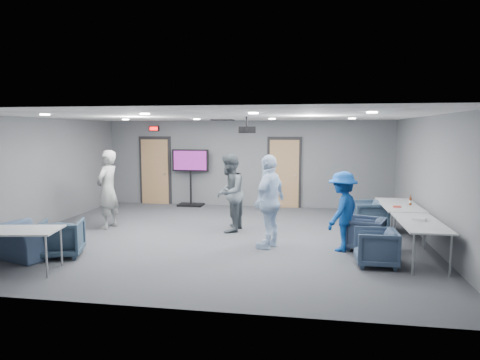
% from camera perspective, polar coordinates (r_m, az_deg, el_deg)
% --- Properties ---
extents(floor, '(9.00, 9.00, 0.00)m').
position_cam_1_polar(floor, '(9.79, -2.70, -7.49)').
color(floor, '#37393E').
rests_on(floor, ground).
extents(ceiling, '(9.00, 9.00, 0.00)m').
position_cam_1_polar(ceiling, '(9.51, -2.78, 8.50)').
color(ceiling, white).
rests_on(ceiling, wall_back).
extents(wall_back, '(9.00, 0.02, 2.70)m').
position_cam_1_polar(wall_back, '(13.48, 0.84, 2.20)').
color(wall_back, slate).
rests_on(wall_back, floor).
extents(wall_front, '(9.00, 0.02, 2.70)m').
position_cam_1_polar(wall_front, '(5.75, -11.18, -3.89)').
color(wall_front, slate).
rests_on(wall_front, floor).
extents(wall_left, '(0.02, 8.00, 2.70)m').
position_cam_1_polar(wall_left, '(11.38, -25.47, 0.75)').
color(wall_left, slate).
rests_on(wall_left, floor).
extents(wall_right, '(0.02, 8.00, 2.70)m').
position_cam_1_polar(wall_right, '(9.67, 24.32, -0.12)').
color(wall_right, slate).
rests_on(wall_right, floor).
extents(door_left, '(1.06, 0.17, 2.24)m').
position_cam_1_polar(door_left, '(14.22, -11.23, 1.16)').
color(door_left, black).
rests_on(door_left, wall_back).
extents(door_right, '(1.06, 0.17, 2.24)m').
position_cam_1_polar(door_right, '(13.33, 5.92, 0.90)').
color(door_right, black).
rests_on(door_right, wall_back).
extents(exit_sign, '(0.32, 0.08, 0.16)m').
position_cam_1_polar(exit_sign, '(14.14, -11.39, 6.74)').
color(exit_sign, black).
rests_on(exit_sign, wall_back).
extents(hvac_diffuser, '(0.60, 0.60, 0.03)m').
position_cam_1_polar(hvac_diffuser, '(12.35, -2.30, 7.99)').
color(hvac_diffuser, black).
rests_on(hvac_diffuser, ceiling).
extents(downlights, '(6.18, 3.78, 0.02)m').
position_cam_1_polar(downlights, '(9.51, -2.78, 8.41)').
color(downlights, white).
rests_on(downlights, ceiling).
extents(person_a, '(0.54, 0.75, 1.92)m').
position_cam_1_polar(person_a, '(10.91, -17.23, -1.21)').
color(person_a, gray).
rests_on(person_a, floor).
extents(person_b, '(0.77, 0.95, 1.85)m').
position_cam_1_polar(person_b, '(10.08, -1.44, -1.72)').
color(person_b, '#4E575E').
rests_on(person_b, floor).
extents(person_c, '(0.85, 1.21, 1.91)m').
position_cam_1_polar(person_c, '(8.69, 3.98, -2.88)').
color(person_c, '#C6DFFE').
rests_on(person_c, floor).
extents(person_d, '(0.99, 1.18, 1.59)m').
position_cam_1_polar(person_d, '(8.73, 13.50, -4.07)').
color(person_d, '#164493').
rests_on(person_d, floor).
extents(chair_right_a, '(0.95, 0.93, 0.73)m').
position_cam_1_polar(chair_right_a, '(10.61, 16.59, -4.64)').
color(chair_right_a, '#34475A').
rests_on(chair_right_a, floor).
extents(chair_right_b, '(0.90, 0.89, 0.65)m').
position_cam_1_polar(chair_right_b, '(9.00, 16.36, -6.88)').
color(chair_right_b, '#34425A').
rests_on(chair_right_b, floor).
extents(chair_right_c, '(0.72, 0.70, 0.66)m').
position_cam_1_polar(chair_right_c, '(8.02, 17.66, -8.56)').
color(chair_right_c, '#384961').
rests_on(chair_right_c, floor).
extents(chair_front_a, '(0.96, 0.97, 0.70)m').
position_cam_1_polar(chair_front_a, '(8.87, -22.72, -7.18)').
color(chair_front_a, '#314455').
rests_on(chair_front_a, floor).
extents(chair_front_b, '(1.22, 1.14, 0.65)m').
position_cam_1_polar(chair_front_b, '(9.01, -26.64, -7.32)').
color(chair_front_b, '#3C4D68').
rests_on(chair_front_b, floor).
extents(table_right_a, '(0.79, 1.90, 0.73)m').
position_cam_1_polar(table_right_a, '(10.31, 20.48, -3.29)').
color(table_right_a, silver).
rests_on(table_right_a, floor).
extents(table_right_b, '(0.74, 1.78, 0.73)m').
position_cam_1_polar(table_right_b, '(8.48, 22.93, -5.48)').
color(table_right_b, silver).
rests_on(table_right_b, floor).
extents(table_front_left, '(1.91, 1.06, 0.73)m').
position_cam_1_polar(table_front_left, '(8.25, -28.96, -6.11)').
color(table_front_left, silver).
rests_on(table_front_left, floor).
extents(bottle_right, '(0.06, 0.06, 0.23)m').
position_cam_1_polar(bottle_right, '(10.28, 21.76, -2.66)').
color(bottle_right, '#5E2610').
rests_on(bottle_right, table_right_a).
extents(snack_box, '(0.16, 0.11, 0.03)m').
position_cam_1_polar(snack_box, '(9.87, 20.19, -3.35)').
color(snack_box, '#C93F32').
rests_on(snack_box, table_right_a).
extents(wrapper, '(0.27, 0.23, 0.05)m').
position_cam_1_polar(wrapper, '(8.59, 22.80, -4.84)').
color(wrapper, silver).
rests_on(wrapper, table_right_b).
extents(tv_stand, '(1.17, 0.56, 1.80)m').
position_cam_1_polar(tv_stand, '(13.63, -6.61, 0.81)').
color(tv_stand, black).
rests_on(tv_stand, floor).
extents(projector, '(0.42, 0.39, 0.36)m').
position_cam_1_polar(projector, '(9.32, 0.88, 6.72)').
color(projector, black).
rests_on(projector, ceiling).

